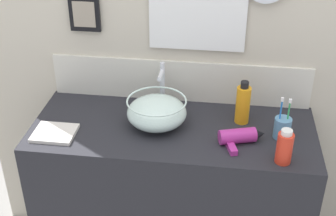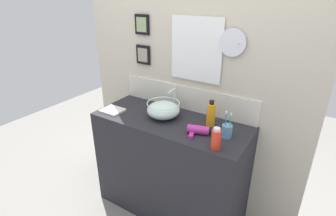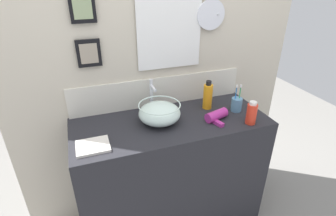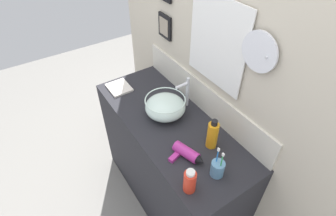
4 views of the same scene
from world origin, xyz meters
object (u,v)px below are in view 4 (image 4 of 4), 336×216
object	(u,v)px
hair_drier	(188,154)
soap_dispenser	(212,135)
glass_bowl_sink	(165,107)
faucet	(186,91)
spray_bottle	(190,181)
hand_towel	(119,88)
toothbrush_cup	(217,168)

from	to	relation	value
hair_drier	soap_dispenser	world-z (taller)	soap_dispenser
glass_bowl_sink	faucet	bearing A→B (deg)	90.00
faucet	spray_bottle	bearing A→B (deg)	-34.32
soap_dispenser	hair_drier	bearing A→B (deg)	-91.94
glass_bowl_sink	hair_drier	size ratio (longest dim) A/B	1.29
spray_bottle	hand_towel	xyz separation A→B (m)	(-0.97, 0.07, -0.06)
soap_dispenser	spray_bottle	xyz separation A→B (m)	(0.16, -0.28, -0.02)
toothbrush_cup	spray_bottle	xyz separation A→B (m)	(-0.01, -0.18, 0.02)
faucet	hair_drier	xyz separation A→B (m)	(0.37, -0.26, -0.10)
hand_towel	faucet	bearing A→B (deg)	35.25
glass_bowl_sink	hair_drier	world-z (taller)	glass_bowl_sink
spray_bottle	toothbrush_cup	bearing A→B (deg)	87.63
toothbrush_cup	spray_bottle	distance (m)	0.18
soap_dispenser	faucet	bearing A→B (deg)	167.05
soap_dispenser	spray_bottle	world-z (taller)	soap_dispenser
faucet	toothbrush_cup	xyz separation A→B (m)	(0.55, -0.19, -0.08)
toothbrush_cup	hand_towel	size ratio (longest dim) A/B	1.09
hair_drier	hand_towel	xyz separation A→B (m)	(-0.80, -0.05, -0.02)
glass_bowl_sink	spray_bottle	bearing A→B (deg)	-20.57
faucet	spray_bottle	size ratio (longest dim) A/B	1.50
toothbrush_cup	hand_towel	xyz separation A→B (m)	(-0.98, -0.11, -0.04)
hair_drier	spray_bottle	size ratio (longest dim) A/B	1.36
faucet	soap_dispenser	xyz separation A→B (m)	(0.38, -0.09, -0.04)
toothbrush_cup	spray_bottle	size ratio (longest dim) A/B	1.29
glass_bowl_sink	hair_drier	distance (m)	0.39
glass_bowl_sink	hand_towel	bearing A→B (deg)	-162.25
faucet	toothbrush_cup	size ratio (longest dim) A/B	1.16
hair_drier	spray_bottle	xyz separation A→B (m)	(0.17, -0.11, 0.04)
spray_bottle	hand_towel	world-z (taller)	spray_bottle
glass_bowl_sink	hand_towel	xyz separation A→B (m)	(-0.43, -0.14, -0.06)
hair_drier	toothbrush_cup	bearing A→B (deg)	20.14
glass_bowl_sink	toothbrush_cup	xyz separation A→B (m)	(0.55, -0.03, -0.02)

